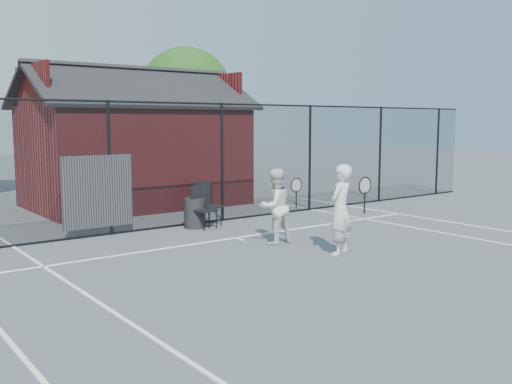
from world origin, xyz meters
TOP-DOWN VIEW (x-y plane):
  - ground at (0.00, 0.00)m, footprint 80.00×80.00m
  - court_lines at (0.00, -1.32)m, footprint 11.02×18.00m
  - fence at (-0.30, 5.00)m, footprint 22.04×3.00m
  - clubhouse at (0.50, 9.00)m, footprint 6.50×4.36m
  - tree_right at (5.50, 14.50)m, footprint 3.97×3.97m
  - player_front at (0.71, 0.54)m, footprint 0.83×0.67m
  - player_back at (0.34, 2.05)m, footprint 0.85×0.63m
  - chair_left at (0.34, 4.60)m, footprint 0.62×0.63m
  - chair_right at (0.04, 4.33)m, footprint 0.58×0.59m
  - waste_bin at (-0.07, 4.60)m, footprint 0.50×0.50m

SIDE VIEW (x-z plane):
  - ground at x=0.00m, z-range 0.00..0.00m
  - court_lines at x=0.00m, z-range 0.00..0.01m
  - waste_bin at x=-0.07m, z-range 0.00..0.72m
  - chair_right at x=0.04m, z-range 0.00..1.00m
  - chair_left at x=0.34m, z-range 0.00..1.06m
  - player_back at x=0.34m, z-range 0.00..1.57m
  - player_front at x=0.71m, z-range 0.00..1.73m
  - fence at x=-0.30m, z-range -0.05..2.95m
  - clubhouse at x=0.50m, z-range -0.49..3.70m
  - tree_right at x=5.50m, z-range 0.86..6.56m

